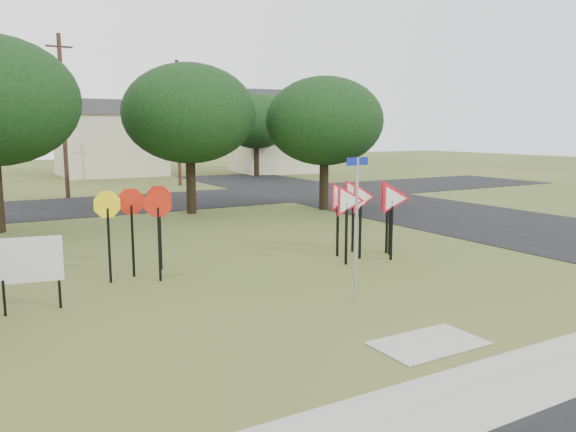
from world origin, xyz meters
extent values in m
plane|color=#41521E|center=(0.00, 0.00, 0.00)|extent=(140.00, 140.00, 0.00)
cube|color=gray|center=(0.00, -4.20, 0.01)|extent=(30.00, 1.60, 0.02)
cube|color=black|center=(12.00, 10.00, 0.01)|extent=(8.00, 50.00, 0.02)
cube|color=black|center=(0.00, 20.00, 0.01)|extent=(60.00, 8.00, 0.02)
cube|color=gray|center=(0.00, -2.40, 0.01)|extent=(2.00, 1.20, 0.02)
cylinder|color=#9DA0A5|center=(0.27, 0.16, 1.62)|extent=(0.06, 0.06, 3.24)
cube|color=navy|center=(0.27, 0.16, 3.15)|extent=(0.66, 0.16, 0.17)
cube|color=black|center=(-3.34, 4.96, 0.95)|extent=(0.06, 0.06, 1.89)
cube|color=black|center=(-2.48, 5.34, 0.95)|extent=(0.06, 0.06, 1.89)
cube|color=black|center=(-2.86, 4.21, 0.95)|extent=(0.06, 0.06, 1.89)
cube|color=black|center=(-4.00, 4.68, 0.95)|extent=(0.06, 0.06, 1.89)
cube|color=black|center=(2.28, 3.27, 0.90)|extent=(0.06, 0.06, 1.79)
cube|color=black|center=(3.07, 3.67, 0.90)|extent=(0.06, 0.06, 1.79)
cube|color=black|center=(3.77, 3.08, 0.90)|extent=(0.06, 0.06, 1.79)
cube|color=black|center=(2.68, 4.27, 0.90)|extent=(0.06, 0.06, 1.79)
cube|color=black|center=(3.47, 4.57, 0.90)|extent=(0.06, 0.06, 1.79)
cube|color=black|center=(4.27, 3.87, 0.90)|extent=(0.06, 0.06, 1.79)
cube|color=black|center=(4.21, 3.66, 0.90)|extent=(0.06, 0.06, 1.79)
cube|color=black|center=(-6.49, 3.14, 0.38)|extent=(0.05, 0.05, 0.75)
cube|color=black|center=(-5.41, 3.14, 0.38)|extent=(0.05, 0.05, 0.75)
cube|color=silver|center=(-5.95, 3.14, 1.13)|extent=(1.28, 0.25, 0.97)
cylinder|color=#442B1F|center=(-2.00, 24.00, 4.50)|extent=(0.24, 0.24, 9.00)
cube|color=#442B1F|center=(-2.00, 24.00, 8.30)|extent=(1.40, 0.10, 0.10)
cylinder|color=#442B1F|center=(6.00, 28.00, 4.25)|extent=(0.24, 0.24, 8.50)
cube|color=#442B1F|center=(6.00, 28.00, 7.80)|extent=(1.40, 0.10, 0.10)
cube|color=beige|center=(4.00, 40.00, 2.50)|extent=(8.00, 8.00, 5.00)
cube|color=#424347|center=(4.00, 40.00, 5.60)|extent=(8.40, 8.40, 1.20)
cube|color=beige|center=(18.00, 36.00, 3.00)|extent=(7.91, 7.91, 6.00)
cube|color=#424347|center=(18.00, 36.00, 6.60)|extent=(8.30, 8.30, 1.20)
cylinder|color=black|center=(2.00, 15.00, 1.22)|extent=(0.44, 0.44, 2.45)
ellipsoid|color=black|center=(2.00, 15.00, 4.55)|extent=(6.00, 6.00, 4.50)
cylinder|color=black|center=(8.00, 13.00, 1.14)|extent=(0.44, 0.44, 2.27)
ellipsoid|color=black|center=(8.00, 13.00, 4.23)|extent=(5.60, 5.60, 4.20)
cylinder|color=black|center=(14.00, 32.00, 1.22)|extent=(0.44, 0.44, 2.45)
ellipsoid|color=black|center=(14.00, 32.00, 4.55)|extent=(6.00, 6.00, 4.50)
camera|label=1|loc=(-7.02, -9.46, 3.81)|focal=35.00mm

